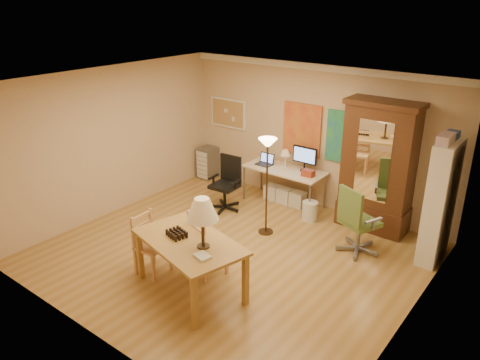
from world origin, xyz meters
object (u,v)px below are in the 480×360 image
Objects in this scene: computer_desk at (286,182)px; bookshelf at (440,203)px; dining_table at (194,233)px; office_chair_green at (357,235)px; armoire at (377,175)px; office_chair_black at (226,195)px.

computer_desk is 2.97m from bookshelf.
bookshelf is (2.29, 2.91, 0.01)m from dining_table.
office_chair_green is (1.89, -0.89, -0.14)m from computer_desk.
dining_table is 3.70m from bookshelf.
office_chair_green is 1.32m from bookshelf.
dining_table is 1.11× the size of computer_desk.
dining_table is 2.77m from office_chair_green.
bookshelf is (2.91, -0.36, 0.51)m from computer_desk.
armoire reaches higher than computer_desk.
armoire is (-0.14, 0.98, 0.69)m from office_chair_green.
dining_table is 1.71× the size of office_chair_black.
bookshelf is (1.02, 0.54, 0.64)m from office_chair_green.
office_chair_black is at bearing -179.93° from office_chair_green.
dining_table is at bearing -118.17° from office_chair_green.
armoire is (1.75, 0.08, 0.55)m from computer_desk.
dining_table is 3.54m from armoire.
office_chair_green is (2.67, 0.00, 0.03)m from office_chair_black.
armoire is (1.13, 3.35, 0.05)m from dining_table.
bookshelf is at bearing -20.76° from armoire.
computer_desk is 1.41× the size of office_chair_green.
office_chair_green is at bearing -25.31° from computer_desk.
computer_desk is 1.20m from office_chair_black.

